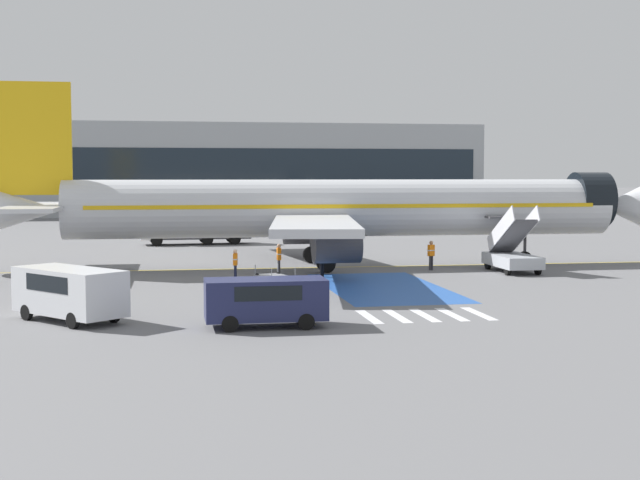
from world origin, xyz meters
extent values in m
plane|color=slate|center=(0.00, 0.00, 0.00)|extent=(600.00, 600.00, 0.00)
cube|color=gold|center=(1.56, -0.75, 0.00)|extent=(78.71, 1.40, 0.01)
cube|color=#2856A8|center=(1.56, -11.03, 0.00)|extent=(5.99, 13.17, 0.01)
cube|color=silver|center=(-1.44, -20.38, 0.00)|extent=(0.44, 3.60, 0.01)
cube|color=silver|center=(-0.24, -20.38, 0.00)|extent=(0.44, 3.60, 0.01)
cube|color=silver|center=(0.96, -20.38, 0.00)|extent=(0.44, 3.60, 0.01)
cube|color=silver|center=(2.16, -20.38, 0.00)|extent=(0.44, 3.60, 0.01)
cube|color=silver|center=(3.36, -20.38, 0.00)|extent=(0.44, 3.60, 0.01)
cylinder|color=silver|center=(1.56, -0.75, 3.77)|extent=(34.77, 4.15, 3.63)
cone|color=silver|center=(20.91, -1.05, 3.77)|extent=(4.04, 3.61, 3.55)
cone|color=silver|center=(-18.51, -0.45, 3.77)|extent=(5.49, 3.56, 3.48)
cylinder|color=black|center=(18.19, -1.01, 4.23)|extent=(2.23, 3.69, 3.66)
cube|color=#EAB214|center=(1.56, -0.75, 3.96)|extent=(31.99, 4.18, 0.24)
cube|color=silver|center=(-1.55, 7.54, 3.23)|extent=(6.27, 16.18, 0.44)
cylinder|color=#38383D|center=(-0.07, 6.13, 1.97)|extent=(2.66, 2.06, 2.02)
cube|color=silver|center=(-1.80, -8.95, 3.23)|extent=(6.73, 16.25, 0.44)
cylinder|color=#38383D|center=(-0.28, -7.58, 1.97)|extent=(2.66, 2.06, 2.02)
cube|color=#EAB214|center=(-17.70, -0.46, 8.06)|extent=(5.08, 0.44, 6.75)
cube|color=silver|center=(-17.10, 2.98, 3.96)|extent=(3.35, 5.85, 0.24)
cube|color=silver|center=(-17.21, -3.91, 3.96)|extent=(3.35, 5.85, 0.24)
cylinder|color=#38383D|center=(13.71, -0.94, 1.92)|extent=(0.20, 0.20, 2.99)
cylinder|color=black|center=(13.71, -0.94, 0.42)|extent=(0.84, 0.29, 0.84)
cylinder|color=#38383D|center=(-0.06, 2.19, 1.89)|extent=(0.24, 0.24, 2.68)
cylinder|color=black|center=(-0.06, 2.19, 0.55)|extent=(1.11, 0.62, 1.10)
cylinder|color=#38383D|center=(-0.15, -3.64, 1.89)|extent=(0.24, 0.24, 2.68)
cylinder|color=black|center=(-0.15, -3.64, 0.55)|extent=(1.11, 0.62, 1.10)
cube|color=#ADB2BA|center=(11.04, -5.31, 0.70)|extent=(2.27, 4.83, 0.70)
cylinder|color=black|center=(10.13, -3.62, 0.35)|extent=(0.23, 0.70, 0.70)
cylinder|color=black|center=(12.00, -3.64, 0.35)|extent=(0.23, 0.70, 0.70)
cylinder|color=black|center=(10.08, -6.98, 0.35)|extent=(0.23, 0.70, 0.70)
cylinder|color=black|center=(11.95, -7.00, 0.35)|extent=(0.23, 0.70, 0.70)
cube|color=#4C4C51|center=(11.04, -5.31, 2.14)|extent=(1.49, 4.18, 2.31)
cube|color=#4C4C51|center=(11.07, -3.03, 3.22)|extent=(1.67, 1.12, 0.12)
cube|color=silver|center=(10.27, -5.30, 2.61)|extent=(0.13, 4.53, 3.01)
cube|color=silver|center=(11.81, -5.32, 2.61)|extent=(0.13, 4.53, 3.01)
cube|color=#38383D|center=(-6.67, 19.55, 0.78)|extent=(8.47, 2.98, 0.60)
cube|color=silver|center=(-10.74, 19.31, 1.28)|extent=(1.99, 2.48, 1.60)
cube|color=black|center=(-11.66, 19.26, 1.60)|extent=(0.16, 2.00, 0.70)
cylinder|color=#B7BCC4|center=(-6.30, 19.57, 2.34)|extent=(5.88, 2.86, 2.53)
cylinder|color=gold|center=(-6.30, 19.57, 2.34)|extent=(0.50, 2.59, 2.58)
cylinder|color=black|center=(-10.30, 18.15, 0.48)|extent=(0.97, 0.34, 0.96)
cylinder|color=black|center=(-10.44, 20.52, 0.48)|extent=(0.97, 0.34, 0.96)
cylinder|color=black|center=(-6.14, 18.39, 0.48)|extent=(0.97, 0.34, 0.96)
cylinder|color=black|center=(-6.28, 20.76, 0.48)|extent=(0.97, 0.34, 0.96)
cylinder|color=black|center=(-3.83, 18.53, 0.48)|extent=(0.97, 0.34, 0.96)
cylinder|color=black|center=(-3.97, 20.90, 0.48)|extent=(0.97, 0.34, 0.96)
cube|color=#1E234C|center=(-5.97, -22.07, 1.10)|extent=(4.68, 2.02, 1.57)
cube|color=black|center=(-5.97, -22.07, 1.45)|extent=(2.58, 2.04, 0.56)
cylinder|color=black|center=(-4.52, -21.15, 0.32)|extent=(0.64, 0.20, 0.64)
cylinder|color=black|center=(-4.52, -22.99, 0.32)|extent=(0.64, 0.20, 0.64)
cylinder|color=black|center=(-7.42, -21.14, 0.32)|extent=(0.64, 0.20, 0.64)
cylinder|color=black|center=(-7.42, -22.99, 0.32)|extent=(0.64, 0.20, 0.64)
cube|color=silver|center=(-13.60, -19.33, 1.23)|extent=(4.90, 5.27, 1.83)
cube|color=black|center=(-13.60, -19.33, 1.64)|extent=(3.44, 3.52, 0.66)
cylinder|color=black|center=(-15.36, -18.73, 0.32)|extent=(0.57, 0.62, 0.64)
cylinder|color=black|center=(-13.89, -17.50, 0.32)|extent=(0.57, 0.62, 0.64)
cylinder|color=black|center=(-13.31, -21.16, 0.32)|extent=(0.57, 0.62, 0.64)
cylinder|color=black|center=(-11.84, -19.93, 0.32)|extent=(0.57, 0.62, 0.64)
cube|color=gray|center=(-3.78, -7.69, 0.26)|extent=(2.14, 2.91, 0.12)
cylinder|color=black|center=(-2.88, -8.52, 0.20)|extent=(0.20, 0.41, 0.40)
cylinder|color=black|center=(-4.11, -8.86, 0.20)|extent=(0.20, 0.41, 0.40)
cylinder|color=black|center=(-3.44, -6.51, 0.20)|extent=(0.20, 0.41, 0.40)
cylinder|color=black|center=(-4.67, -6.86, 0.20)|extent=(0.20, 0.41, 0.40)
cylinder|color=gray|center=(-2.79, -8.65, 0.59)|extent=(0.05, 0.05, 0.55)
cylinder|color=gray|center=(-4.12, -9.02, 0.59)|extent=(0.05, 0.05, 0.55)
cylinder|color=gray|center=(-3.43, -6.35, 0.59)|extent=(0.05, 0.05, 0.55)
cylinder|color=gray|center=(-4.76, -6.72, 0.59)|extent=(0.05, 0.05, 0.55)
cylinder|color=#2D2D33|center=(-3.13, -4.57, 0.45)|extent=(0.14, 0.14, 0.89)
cylinder|color=#2D2D33|center=(-3.13, -4.40, 0.45)|extent=(0.14, 0.14, 0.89)
cube|color=orange|center=(-3.13, -4.49, 1.25)|extent=(0.23, 0.42, 0.71)
cube|color=silver|center=(-3.13, -4.49, 1.25)|extent=(0.24, 0.43, 0.06)
sphere|color=tan|center=(-3.13, -4.49, 1.72)|extent=(0.24, 0.24, 0.24)
cylinder|color=black|center=(-0.87, -5.91, 0.42)|extent=(0.14, 0.14, 0.83)
cylinder|color=black|center=(-0.75, -5.80, 0.42)|extent=(0.14, 0.14, 0.83)
cube|color=yellow|center=(-0.81, -5.85, 1.16)|extent=(0.46, 0.45, 0.66)
cube|color=silver|center=(-0.81, -5.85, 1.16)|extent=(0.47, 0.46, 0.06)
sphere|color=brown|center=(-0.81, -5.85, 1.60)|extent=(0.23, 0.23, 0.23)
cylinder|color=#2D2D33|center=(6.57, -3.42, 0.44)|extent=(0.14, 0.14, 0.88)
cylinder|color=#2D2D33|center=(6.42, -3.50, 0.44)|extent=(0.14, 0.14, 0.88)
cube|color=orange|center=(6.49, -3.46, 1.23)|extent=(0.47, 0.39, 0.70)
cube|color=silver|center=(6.49, -3.46, 1.23)|extent=(0.49, 0.41, 0.06)
sphere|color=#9E704C|center=(6.49, -3.46, 1.70)|extent=(0.24, 0.24, 0.24)
cylinder|color=#191E38|center=(-5.87, -6.51, 0.42)|extent=(0.14, 0.14, 0.83)
cylinder|color=#191E38|center=(-5.84, -6.35, 0.42)|extent=(0.14, 0.14, 0.83)
cube|color=orange|center=(-5.85, -6.43, 1.17)|extent=(0.30, 0.45, 0.66)
cube|color=silver|center=(-5.85, -6.43, 1.17)|extent=(0.31, 0.47, 0.06)
sphere|color=beige|center=(-5.85, -6.43, 1.61)|extent=(0.23, 0.23, 0.23)
cube|color=#9EA3A8|center=(-4.96, 73.44, 6.54)|extent=(82.77, 12.00, 13.08)
cube|color=#19232D|center=(-4.96, 67.39, 7.19)|extent=(79.46, 0.10, 4.58)
camera|label=1|loc=(-9.92, -56.17, 5.95)|focal=50.00mm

